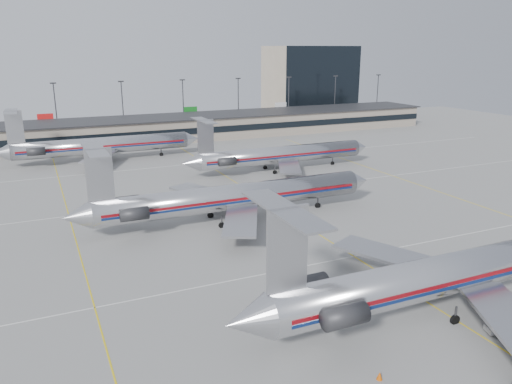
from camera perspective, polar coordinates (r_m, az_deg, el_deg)
ground at (r=54.52m, az=17.26°, el=-10.85°), size 260.00×260.00×0.00m
apron_markings at (r=61.53m, az=11.12°, el=-7.22°), size 160.00×0.15×0.02m
terminal at (r=139.35m, az=-10.18°, el=7.19°), size 162.00×17.00×6.25m
light_mast_row at (r=152.21m, az=-11.62°, el=9.91°), size 163.60×0.40×15.28m
distant_building at (r=189.86m, az=6.11°, el=12.49°), size 30.00×20.00×25.00m
jet_foreground at (r=51.47m, az=21.83°, el=-8.44°), size 48.38×28.49×12.66m
jet_second_row at (r=71.52m, az=-3.14°, el=-0.60°), size 46.64×27.46×12.21m
jet_third_row at (r=101.58m, az=2.58°, el=4.28°), size 41.82×25.72×11.43m
jet_back_row at (r=115.54m, az=-17.50°, el=5.09°), size 44.13×27.14×12.07m
belt_loader at (r=50.26m, az=26.63°, el=-13.63°), size 4.01×2.16×2.05m
cone_left at (r=41.06m, az=13.94°, el=-19.71°), size 0.62×0.62×0.64m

